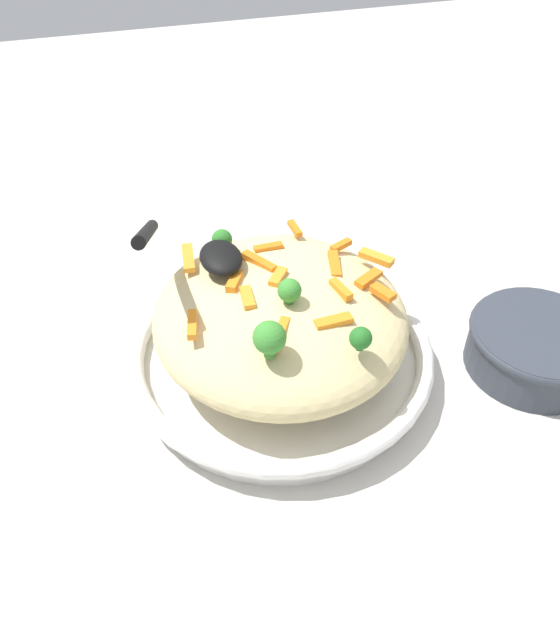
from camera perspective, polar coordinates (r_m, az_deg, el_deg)
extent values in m
plane|color=beige|center=(0.65, 0.00, -4.58)|extent=(2.40, 2.40, 0.00)
cylinder|color=white|center=(0.64, 0.00, -3.91)|extent=(0.29, 0.29, 0.02)
torus|color=white|center=(0.63, 0.00, -2.66)|extent=(0.31, 0.31, 0.02)
torus|color=black|center=(0.63, 0.00, -2.43)|extent=(0.30, 0.30, 0.00)
ellipsoid|color=#DBC689|center=(0.60, 0.00, 0.32)|extent=(0.26, 0.25, 0.08)
cube|color=orange|center=(0.57, -0.39, 3.99)|extent=(0.03, 0.02, 0.01)
cube|color=orange|center=(0.57, -4.24, 3.56)|extent=(0.03, 0.02, 0.01)
cube|color=orange|center=(0.66, 1.39, 8.47)|extent=(0.03, 0.01, 0.01)
cube|color=orange|center=(0.59, 8.19, 3.85)|extent=(0.02, 0.03, 0.01)
cube|color=orange|center=(0.53, -0.01, -1.28)|extent=(0.04, 0.03, 0.01)
cube|color=orange|center=(0.54, 4.96, -0.13)|extent=(0.01, 0.03, 0.01)
cube|color=orange|center=(0.63, 5.66, 6.89)|extent=(0.02, 0.03, 0.01)
cube|color=orange|center=(0.57, 5.64, 2.81)|extent=(0.03, 0.01, 0.01)
cube|color=orange|center=(0.61, 5.05, 5.15)|extent=(0.04, 0.02, 0.01)
cube|color=orange|center=(0.60, -1.94, 5.39)|extent=(0.04, 0.03, 0.01)
cube|color=orange|center=(0.62, 8.90, 5.73)|extent=(0.03, 0.03, 0.01)
cube|color=orange|center=(0.56, -3.04, 2.07)|extent=(0.03, 0.01, 0.01)
cube|color=orange|center=(0.62, -8.48, 5.72)|extent=(0.04, 0.02, 0.01)
cube|color=orange|center=(0.62, -1.09, 6.71)|extent=(0.01, 0.03, 0.01)
cube|color=orange|center=(0.54, -8.12, -0.41)|extent=(0.03, 0.01, 0.01)
cube|color=orange|center=(0.58, 9.48, 2.55)|extent=(0.03, 0.02, 0.01)
cylinder|color=#296820|center=(0.63, -5.33, 6.60)|extent=(0.01, 0.01, 0.01)
sphere|color=#2D7A28|center=(0.62, -5.39, 7.43)|extent=(0.02, 0.02, 0.02)
cylinder|color=#377928|center=(0.51, -0.96, -2.87)|extent=(0.01, 0.01, 0.01)
sphere|color=#3D8E33|center=(0.50, -0.98, -1.63)|extent=(0.03, 0.03, 0.03)
cylinder|color=#377928|center=(0.55, 0.61, 1.81)|extent=(0.01, 0.01, 0.01)
sphere|color=#3D8E33|center=(0.54, 0.61, 2.71)|extent=(0.02, 0.02, 0.02)
cylinder|color=#205B1C|center=(0.52, 7.38, -2.43)|extent=(0.01, 0.01, 0.01)
sphere|color=#236B23|center=(0.51, 7.47, -1.67)|extent=(0.02, 0.02, 0.02)
ellipsoid|color=black|center=(0.59, -5.50, 5.76)|extent=(0.06, 0.04, 0.02)
cylinder|color=black|center=(0.57, -12.27, 7.85)|extent=(0.14, 0.03, 0.08)
cylinder|color=#333842|center=(0.69, 22.57, -2.40)|extent=(0.14, 0.14, 0.05)
torus|color=#333842|center=(0.68, 23.01, -1.17)|extent=(0.14, 0.14, 0.01)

